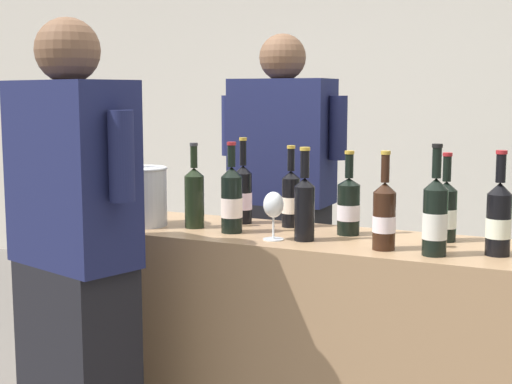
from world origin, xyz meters
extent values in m
cube|color=beige|center=(0.00, 2.60, 1.40)|extent=(8.00, 0.10, 2.80)
cube|color=#9E7A56|center=(0.00, 0.00, 0.46)|extent=(2.09, 0.50, 0.92)
cylinder|color=black|center=(0.45, -0.12, 1.02)|extent=(0.08, 0.08, 0.19)
cone|color=black|center=(0.45, -0.12, 1.13)|extent=(0.08, 0.08, 0.03)
cylinder|color=black|center=(0.45, -0.12, 1.20)|extent=(0.03, 0.03, 0.09)
cylinder|color=#B79333|center=(0.45, -0.12, 1.25)|extent=(0.03, 0.03, 0.01)
cylinder|color=silver|center=(0.45, -0.12, 1.01)|extent=(0.08, 0.08, 0.05)
cylinder|color=black|center=(-0.80, -0.01, 1.02)|extent=(0.08, 0.08, 0.21)
cone|color=black|center=(-0.80, -0.01, 1.15)|extent=(0.08, 0.08, 0.04)
cylinder|color=black|center=(-0.80, -0.01, 1.21)|extent=(0.03, 0.03, 0.09)
cylinder|color=maroon|center=(-0.80, -0.01, 1.26)|extent=(0.03, 0.03, 0.01)
cylinder|color=black|center=(0.01, 0.14, 1.02)|extent=(0.07, 0.07, 0.19)
cone|color=black|center=(0.01, 0.14, 1.13)|extent=(0.07, 0.07, 0.03)
cylinder|color=black|center=(0.01, 0.14, 1.19)|extent=(0.03, 0.03, 0.09)
cylinder|color=#B79333|center=(0.01, 0.14, 1.24)|extent=(0.03, 0.03, 0.01)
cylinder|color=#F4E2CF|center=(0.01, 0.14, 1.01)|extent=(0.07, 0.07, 0.06)
cylinder|color=black|center=(-0.20, 0.13, 1.02)|extent=(0.07, 0.07, 0.20)
cone|color=black|center=(-0.20, 0.13, 1.14)|extent=(0.07, 0.07, 0.03)
cylinder|color=black|center=(-0.20, 0.13, 1.21)|extent=(0.03, 0.03, 0.10)
cylinder|color=#B79333|center=(-0.20, 0.13, 1.26)|extent=(0.03, 0.03, 0.01)
cylinder|color=silver|center=(-0.20, 0.13, 1.01)|extent=(0.07, 0.07, 0.07)
cylinder|color=black|center=(0.61, 0.11, 1.01)|extent=(0.08, 0.08, 0.18)
cone|color=black|center=(0.61, 0.11, 1.12)|extent=(0.08, 0.08, 0.03)
cylinder|color=black|center=(0.61, 0.11, 1.18)|extent=(0.03, 0.03, 0.09)
cylinder|color=maroon|center=(0.61, 0.11, 1.23)|extent=(0.03, 0.03, 0.01)
cylinder|color=white|center=(0.61, 0.11, 1.00)|extent=(0.08, 0.08, 0.07)
cylinder|color=black|center=(-0.33, -0.04, 1.02)|extent=(0.08, 0.08, 0.20)
cone|color=black|center=(-0.33, -0.04, 1.14)|extent=(0.08, 0.08, 0.03)
cylinder|color=black|center=(-0.33, -0.04, 1.20)|extent=(0.03, 0.03, 0.08)
cylinder|color=#333338|center=(-0.33, -0.04, 1.25)|extent=(0.03, 0.03, 0.01)
cylinder|color=black|center=(0.15, -0.09, 1.02)|extent=(0.07, 0.07, 0.19)
cone|color=black|center=(0.15, -0.09, 1.13)|extent=(0.07, 0.07, 0.03)
cylinder|color=black|center=(0.15, -0.09, 1.19)|extent=(0.03, 0.03, 0.10)
cylinder|color=#B79333|center=(0.15, -0.09, 1.25)|extent=(0.04, 0.04, 0.01)
cylinder|color=black|center=(-0.15, -0.07, 1.03)|extent=(0.08, 0.08, 0.21)
cone|color=black|center=(-0.15, -0.07, 1.15)|extent=(0.08, 0.08, 0.04)
cylinder|color=black|center=(-0.15, -0.07, 1.21)|extent=(0.03, 0.03, 0.08)
cylinder|color=maroon|center=(-0.15, -0.07, 1.26)|extent=(0.03, 0.03, 0.01)
cylinder|color=#F4DED3|center=(-0.15, -0.07, 1.02)|extent=(0.08, 0.08, 0.07)
cylinder|color=black|center=(0.62, -0.13, 1.03)|extent=(0.08, 0.08, 0.22)
cone|color=black|center=(0.62, -0.13, 1.16)|extent=(0.08, 0.08, 0.04)
cylinder|color=black|center=(0.62, -0.13, 1.22)|extent=(0.03, 0.03, 0.10)
cylinder|color=black|center=(0.62, -0.13, 1.28)|extent=(0.03, 0.03, 0.01)
cylinder|color=silver|center=(0.62, -0.13, 1.02)|extent=(0.08, 0.08, 0.09)
cylinder|color=black|center=(0.26, 0.08, 1.01)|extent=(0.08, 0.08, 0.19)
cone|color=black|center=(0.26, 0.08, 1.12)|extent=(0.08, 0.08, 0.03)
cylinder|color=black|center=(0.26, 0.08, 1.18)|extent=(0.03, 0.03, 0.09)
cylinder|color=#B79333|center=(0.26, 0.08, 1.23)|extent=(0.04, 0.04, 0.01)
cylinder|color=silver|center=(0.26, 0.08, 1.01)|extent=(0.09, 0.09, 0.06)
cylinder|color=black|center=(0.81, -0.05, 1.02)|extent=(0.08, 0.08, 0.20)
cone|color=black|center=(0.81, -0.05, 1.14)|extent=(0.08, 0.08, 0.04)
cylinder|color=black|center=(0.81, -0.05, 1.21)|extent=(0.03, 0.03, 0.09)
cylinder|color=maroon|center=(0.81, -0.05, 1.26)|extent=(0.04, 0.04, 0.01)
cylinder|color=silver|center=(0.81, -0.05, 1.01)|extent=(0.08, 0.08, 0.06)
cylinder|color=silver|center=(0.05, -0.13, 0.92)|extent=(0.07, 0.07, 0.00)
cylinder|color=silver|center=(0.05, -0.13, 0.97)|extent=(0.01, 0.01, 0.08)
ellipsoid|color=silver|center=(0.05, -0.13, 1.05)|extent=(0.07, 0.07, 0.09)
ellipsoid|color=maroon|center=(0.05, -0.13, 1.03)|extent=(0.06, 0.06, 0.03)
cylinder|color=silver|center=(-0.53, -0.08, 1.03)|extent=(0.19, 0.19, 0.22)
torus|color=silver|center=(-0.53, -0.08, 1.15)|extent=(0.19, 0.19, 0.01)
cube|color=black|center=(-0.22, 0.59, 0.47)|extent=(0.41, 0.24, 0.94)
cube|color=#191E47|center=(-0.22, 0.59, 1.22)|extent=(0.46, 0.24, 0.57)
sphere|color=brown|center=(-0.22, 0.59, 1.60)|extent=(0.21, 0.21, 0.21)
cylinder|color=#191E47|center=(0.04, 0.59, 1.29)|extent=(0.08, 0.08, 0.28)
cylinder|color=#191E47|center=(-0.49, 0.58, 1.29)|extent=(0.08, 0.08, 0.28)
cube|color=#191E47|center=(-0.49, -0.56, 1.18)|extent=(0.50, 0.36, 0.61)
sphere|color=brown|center=(-0.49, -0.56, 1.58)|extent=(0.21, 0.21, 0.21)
cylinder|color=#191E47|center=(-0.75, -0.48, 1.25)|extent=(0.08, 0.08, 0.28)
cylinder|color=#191E47|center=(-0.24, -0.63, 1.25)|extent=(0.08, 0.08, 0.28)
camera|label=1|loc=(1.09, -2.48, 1.44)|focal=51.38mm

